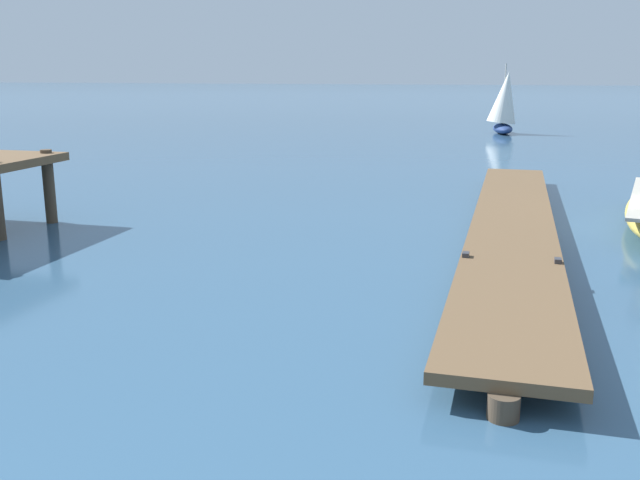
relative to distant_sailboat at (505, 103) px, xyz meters
The scene contains 2 objects.
floating_dock 28.69m from the distant_sailboat, 88.42° to the right, with size 1.82×17.99×0.53m.
distant_sailboat is the anchor object (origin of this frame).
Camera 1 is at (4.36, -1.14, 3.75)m, focal length 39.71 mm.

